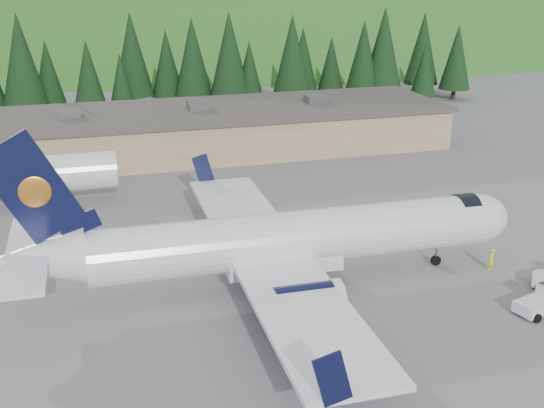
{
  "coord_description": "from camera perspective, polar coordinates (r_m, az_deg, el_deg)",
  "views": [
    {
      "loc": [
        -14.08,
        -42.6,
        22.11
      ],
      "look_at": [
        0.0,
        6.0,
        4.0
      ],
      "focal_mm": 45.0,
      "sensor_mm": 36.0,
      "label": 1
    }
  ],
  "objects": [
    {
      "name": "terminal_building",
      "position": [
        83.42,
        -9.51,
        5.91
      ],
      "size": [
        71.0,
        17.0,
        6.1
      ],
      "color": "#91765C",
      "rests_on": "ground"
    },
    {
      "name": "ramp_worker",
      "position": [
        54.1,
        17.87,
        -4.43
      ],
      "size": [
        0.77,
        0.68,
        1.76
      ],
      "primitive_type": "imported",
      "rotation": [
        0.0,
        0.0,
        3.66
      ],
      "color": "#EEED0C",
      "rests_on": "ground"
    },
    {
      "name": "ground",
      "position": [
        50.02,
        1.92,
        -6.55
      ],
      "size": [
        600.0,
        600.0,
        0.0
      ],
      "primitive_type": "plane",
      "color": "slate"
    },
    {
      "name": "hills",
      "position": [
        279.36,
        -0.98,
        -2.37
      ],
      "size": [
        614.0,
        330.0,
        300.0
      ],
      "color": "#275F1D",
      "rests_on": "ground"
    },
    {
      "name": "tree_line",
      "position": [
        105.76,
        -12.75,
        11.41
      ],
      "size": [
        113.04,
        16.81,
        14.17
      ],
      "color": "black",
      "rests_on": "ground"
    },
    {
      "name": "baggage_tug_a",
      "position": [
        49.11,
        21.61,
        -7.56
      ],
      "size": [
        3.57,
        2.63,
        1.74
      ],
      "rotation": [
        0.0,
        0.0,
        0.26
      ],
      "color": "silver",
      "rests_on": "ground"
    },
    {
      "name": "airliner",
      "position": [
        48.35,
        0.72,
        -3.16
      ],
      "size": [
        37.62,
        35.23,
        12.52
      ],
      "rotation": [
        0.0,
        0.0,
        -0.02
      ],
      "color": "white",
      "rests_on": "ground"
    }
  ]
}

